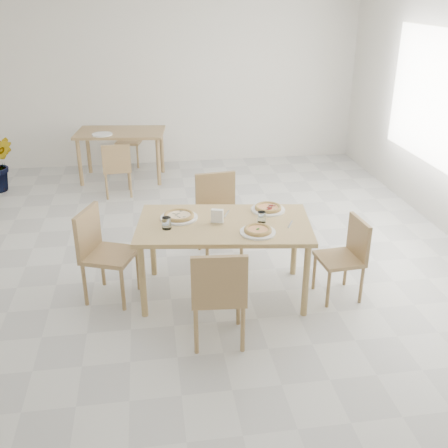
{
  "coord_description": "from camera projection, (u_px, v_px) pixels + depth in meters",
  "views": [
    {
      "loc": [
        -0.51,
        -5.16,
        2.71
      ],
      "look_at": [
        0.14,
        -0.84,
        0.74
      ],
      "focal_mm": 42.0,
      "sensor_mm": 36.0,
      "label": 1
    }
  ],
  "objects": [
    {
      "name": "main_table",
      "position": [
        224.0,
        230.0,
        4.83
      ],
      "size": [
        1.69,
        1.11,
        0.75
      ],
      "rotation": [
        0.0,
        0.0,
        -0.14
      ],
      "color": "tan",
      "rests_on": "ground"
    },
    {
      "name": "chair_south",
      "position": [
        219.0,
        291.0,
        4.16
      ],
      "size": [
        0.47,
        0.47,
        0.88
      ],
      "rotation": [
        0.0,
        0.0,
        3.06
      ],
      "color": "#A38151",
      "rests_on": "ground"
    },
    {
      "name": "chair_north",
      "position": [
        218.0,
        209.0,
        5.69
      ],
      "size": [
        0.49,
        0.49,
        0.9
      ],
      "rotation": [
        0.0,
        0.0,
        0.11
      ],
      "color": "#A38151",
      "rests_on": "ground"
    },
    {
      "name": "chair_west",
      "position": [
        101.0,
        248.0,
        4.85
      ],
      "size": [
        0.57,
        0.57,
        0.89
      ],
      "rotation": [
        0.0,
        0.0,
        1.19
      ],
      "color": "#A38151",
      "rests_on": "ground"
    },
    {
      "name": "chair_east",
      "position": [
        347.0,
        253.0,
        4.89
      ],
      "size": [
        0.42,
        0.42,
        0.78
      ],
      "rotation": [
        0.0,
        0.0,
        -1.49
      ],
      "color": "#A38151",
      "rests_on": "ground"
    },
    {
      "name": "plate_margherita",
      "position": [
        258.0,
        232.0,
        4.59
      ],
      "size": [
        0.31,
        0.31,
        0.02
      ],
      "primitive_type": "cylinder",
      "color": "white",
      "rests_on": "main_table"
    },
    {
      "name": "plate_mushroom",
      "position": [
        179.0,
        218.0,
        4.88
      ],
      "size": [
        0.35,
        0.35,
        0.02
      ],
      "primitive_type": "cylinder",
      "color": "white",
      "rests_on": "main_table"
    },
    {
      "name": "plate_pepperoni",
      "position": [
        268.0,
        210.0,
        5.06
      ],
      "size": [
        0.33,
        0.33,
        0.02
      ],
      "primitive_type": "cylinder",
      "color": "white",
      "rests_on": "main_table"
    },
    {
      "name": "pizza_margherita",
      "position": [
        258.0,
        230.0,
        4.58
      ],
      "size": [
        0.32,
        0.32,
        0.03
      ],
      "rotation": [
        0.0,
        0.0,
        0.36
      ],
      "color": "#E0B969",
      "rests_on": "plate_margherita"
    },
    {
      "name": "pizza_mushroom",
      "position": [
        179.0,
        215.0,
        4.87
      ],
      "size": [
        0.37,
        0.37,
        0.03
      ],
      "rotation": [
        0.0,
        0.0,
        -0.38
      ],
      "color": "#E0B969",
      "rests_on": "plate_mushroom"
    },
    {
      "name": "pizza_pepperoni",
      "position": [
        268.0,
        207.0,
        5.05
      ],
      "size": [
        0.32,
        0.32,
        0.03
      ],
      "rotation": [
        0.0,
        0.0,
        -0.28
      ],
      "color": "#E0B969",
      "rests_on": "plate_pepperoni"
    },
    {
      "name": "tumbler_a",
      "position": [
        167.0,
        223.0,
        4.66
      ],
      "size": [
        0.08,
        0.08,
        0.11
      ],
      "primitive_type": "cylinder",
      "color": "white",
      "rests_on": "main_table"
    },
    {
      "name": "tumbler_b",
      "position": [
        262.0,
        217.0,
        4.79
      ],
      "size": [
        0.08,
        0.08,
        0.1
      ],
      "primitive_type": "cylinder",
      "color": "white",
      "rests_on": "main_table"
    },
    {
      "name": "napkin_holder",
      "position": [
        217.0,
        217.0,
        4.76
      ],
      "size": [
        0.13,
        0.09,
        0.13
      ],
      "rotation": [
        0.0,
        0.0,
        -0.3
      ],
      "color": "silver",
      "rests_on": "main_table"
    },
    {
      "name": "fork_a",
      "position": [
        290.0,
        224.0,
        4.75
      ],
      "size": [
        0.09,
        0.16,
        0.01
      ],
      "primitive_type": "cube",
      "rotation": [
        0.0,
        0.0,
        -0.47
      ],
      "color": "silver",
      "rests_on": "main_table"
    },
    {
      "name": "fork_b",
      "position": [
        227.0,
        214.0,
        4.97
      ],
      "size": [
        0.08,
        0.17,
        0.01
      ],
      "primitive_type": "cube",
      "rotation": [
        0.0,
        0.0,
        -0.4
      ],
      "color": "silver",
      "rests_on": "main_table"
    },
    {
      "name": "second_table",
      "position": [
        121.0,
        138.0,
        7.91
      ],
      "size": [
        1.39,
        0.9,
        0.75
      ],
      "rotation": [
        0.0,
        0.0,
        -0.13
      ],
      "color": "#A38151",
      "rests_on": "ground"
    },
    {
      "name": "chair_back_s",
      "position": [
        117.0,
        166.0,
        7.3
      ],
      "size": [
        0.42,
        0.42,
        0.78
      ],
      "rotation": [
        0.0,
        0.0,
        3.23
      ],
      "color": "#A38151",
      "rests_on": "ground"
    },
    {
      "name": "chair_back_n",
      "position": [
        130.0,
        137.0,
        8.7
      ],
      "size": [
        0.47,
        0.47,
        0.79
      ],
      "rotation": [
        0.0,
        0.0,
        -0.23
      ],
      "color": "#A38151",
      "rests_on": "ground"
    },
    {
      "name": "plate_empty",
      "position": [
        102.0,
        134.0,
        7.67
      ],
      "size": [
        0.29,
        0.29,
        0.02
      ],
      "primitive_type": "cylinder",
      "color": "white",
      "rests_on": "second_table"
    }
  ]
}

